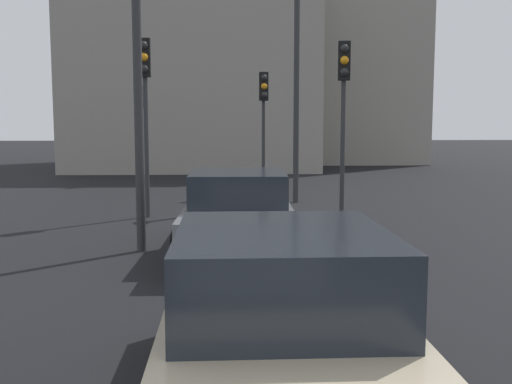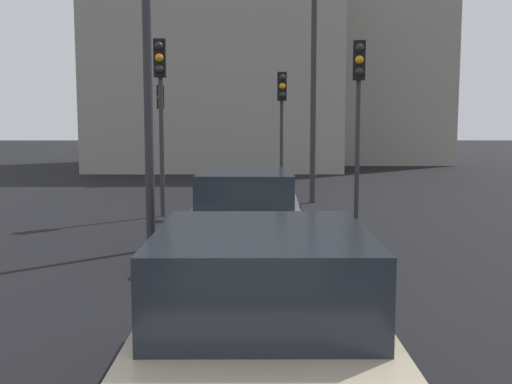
# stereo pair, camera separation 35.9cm
# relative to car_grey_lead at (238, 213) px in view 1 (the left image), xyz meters

# --- Properties ---
(car_grey_lead) EXTENTS (4.64, 2.14, 1.45)m
(car_grey_lead) POSITION_rel_car_grey_lead_xyz_m (0.00, 0.00, 0.00)
(car_grey_lead) COLOR slate
(car_grey_lead) RESTS_ON ground_plane
(car_beige_second) EXTENTS (4.13, 1.96, 1.51)m
(car_beige_second) POSITION_rel_car_grey_lead_xyz_m (-6.04, -0.18, 0.02)
(car_beige_second) COLOR tan
(car_beige_second) RESTS_ON ground_plane
(traffic_light_near_left) EXTENTS (0.33, 0.30, 4.18)m
(traffic_light_near_left) POSITION_rel_car_grey_lead_xyz_m (3.65, -2.57, 2.29)
(traffic_light_near_left) COLOR #2D2D30
(traffic_light_near_left) RESTS_ON ground_plane
(traffic_light_near_right) EXTENTS (0.32, 0.29, 4.27)m
(traffic_light_near_right) POSITION_rel_car_grey_lead_xyz_m (4.06, 2.12, 2.36)
(traffic_light_near_right) COLOR #2D2D30
(traffic_light_near_right) RESTS_ON ground_plane
(traffic_light_far_left) EXTENTS (0.32, 0.30, 3.73)m
(traffic_light_far_left) POSITION_rel_car_grey_lead_xyz_m (12.74, 3.46, 1.98)
(traffic_light_far_left) COLOR #2D2D30
(traffic_light_far_left) RESTS_ON ground_plane
(traffic_light_far_right) EXTENTS (0.32, 0.29, 3.89)m
(traffic_light_far_right) POSITION_rel_car_grey_lead_xyz_m (8.77, -1.02, 2.10)
(traffic_light_far_right) COLOR #2D2D30
(traffic_light_far_right) RESTS_ON ground_plane
(street_lamp_kerbside) EXTENTS (0.56, 0.36, 6.51)m
(street_lamp_kerbside) POSITION_rel_car_grey_lead_xyz_m (6.67, -1.81, 3.18)
(street_lamp_kerbside) COLOR #2D2D30
(street_lamp_kerbside) RESTS_ON ground_plane
(building_facade_left) EXTENTS (15.29, 9.47, 15.92)m
(building_facade_left) POSITION_rel_car_grey_lead_xyz_m (29.16, -6.25, 7.25)
(building_facade_left) COLOR gray
(building_facade_left) RESTS_ON ground_plane
(building_facade_center) EXTENTS (11.15, 11.88, 9.92)m
(building_facade_center) POSITION_rel_car_grey_lead_xyz_m (21.84, 1.75, 4.25)
(building_facade_center) COLOR gray
(building_facade_center) RESTS_ON ground_plane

